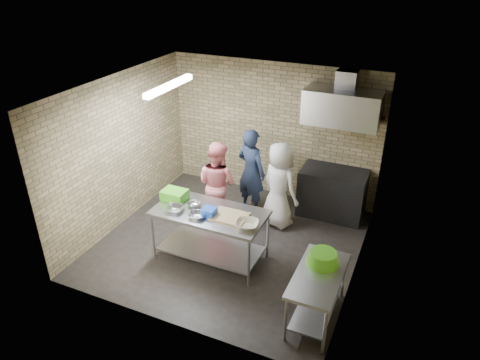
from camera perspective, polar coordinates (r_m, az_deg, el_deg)
name	(u,v)px	position (r m, az deg, el deg)	size (l,w,h in m)	color
floor	(230,243)	(7.69, -1.30, -8.11)	(4.20, 4.20, 0.00)	black
ceiling	(228,89)	(6.50, -1.55, 11.61)	(4.20, 4.20, 0.00)	black
back_wall	(273,131)	(8.69, 4.24, 6.33)	(4.20, 0.06, 2.70)	tan
front_wall	(159,240)	(5.51, -10.37, -7.67)	(4.20, 0.06, 2.70)	tan
left_wall	(121,151)	(8.04, -15.12, 3.60)	(0.06, 4.00, 2.70)	tan
right_wall	(363,200)	(6.48, 15.66, -2.50)	(0.06, 4.00, 2.70)	tan
prep_table	(210,235)	(7.12, -3.84, -7.12)	(1.76, 0.88, 0.88)	#ABACB1
side_counter	(317,296)	(6.19, 9.88, -14.56)	(0.60, 1.20, 0.75)	silver
stove	(332,193)	(8.44, 11.83, -1.64)	(1.20, 0.70, 0.90)	black
range_hood	(342,107)	(7.83, 13.08, 9.13)	(1.30, 0.60, 0.60)	silver
hood_duct	(347,79)	(7.85, 13.67, 12.54)	(0.35, 0.30, 0.30)	#A5A8AD
wall_shelf	(361,116)	(8.02, 15.34, 7.93)	(0.80, 0.20, 0.04)	#3F2B19
fluorescent_fixture	(169,86)	(6.99, -9.15, 11.91)	(0.10, 1.25, 0.08)	white
green_crate	(175,195)	(7.24, -8.46, -1.91)	(0.39, 0.29, 0.16)	green
blue_tub	(209,212)	(6.75, -3.99, -4.14)	(0.20, 0.20, 0.13)	blue
cutting_board	(229,216)	(6.72, -1.38, -4.72)	(0.54, 0.41, 0.03)	tan
mixing_bowl_a	(175,209)	(6.94, -8.40, -3.75)	(0.27, 0.27, 0.07)	#B7B9BE
mixing_bowl_b	(194,204)	(7.03, -5.95, -3.15)	(0.21, 0.21, 0.07)	silver
mixing_bowl_c	(197,215)	(6.74, -5.59, -4.58)	(0.25, 0.25, 0.06)	silver
ceramic_bowl	(247,224)	(6.49, 0.94, -5.75)	(0.34, 0.34, 0.08)	#C2B89B
green_basin	(323,258)	(6.09, 10.67, -9.82)	(0.46, 0.46, 0.17)	#59C626
bottle_red	(347,108)	(8.02, 13.67, 8.97)	(0.07, 0.07, 0.18)	#B22619
bottle_green	(370,112)	(7.98, 16.48, 8.39)	(0.06, 0.06, 0.15)	green
man_navy	(251,172)	(8.19, 1.46, 1.09)	(0.61, 0.40, 1.67)	black
woman_pink	(217,183)	(7.87, -2.93, -0.45)	(0.77, 0.60, 1.59)	pink
woman_white	(279,185)	(7.83, 5.11, -0.65)	(0.78, 0.51, 1.60)	white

